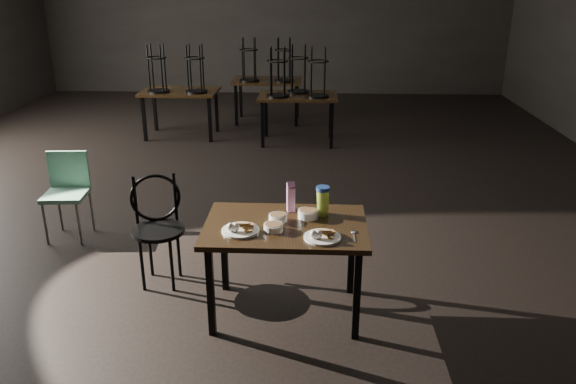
{
  "coord_description": "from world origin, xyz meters",
  "views": [
    {
      "loc": [
        0.87,
        -6.49,
        2.47
      ],
      "look_at": [
        0.68,
        -2.33,
        0.85
      ],
      "focal_mm": 35.0,
      "sensor_mm": 36.0,
      "label": 1
    }
  ],
  "objects_px": {
    "school_chair": "(67,187)",
    "main_table": "(285,234)",
    "bentwood_chair": "(157,221)",
    "juice_carton": "(291,197)",
    "water_bottle": "(323,201)"
  },
  "relations": [
    {
      "from": "main_table",
      "to": "water_bottle",
      "type": "relative_size",
      "value": 5.23
    },
    {
      "from": "juice_carton",
      "to": "bentwood_chair",
      "type": "distance_m",
      "value": 1.19
    },
    {
      "from": "juice_carton",
      "to": "bentwood_chair",
      "type": "height_order",
      "value": "juice_carton"
    },
    {
      "from": "school_chair",
      "to": "main_table",
      "type": "bearing_deg",
      "value": -34.85
    },
    {
      "from": "juice_carton",
      "to": "main_table",
      "type": "bearing_deg",
      "value": -96.38
    },
    {
      "from": "water_bottle",
      "to": "school_chair",
      "type": "height_order",
      "value": "water_bottle"
    },
    {
      "from": "bentwood_chair",
      "to": "school_chair",
      "type": "bearing_deg",
      "value": 126.69
    },
    {
      "from": "juice_carton",
      "to": "school_chair",
      "type": "xyz_separation_m",
      "value": [
        -2.25,
        1.04,
        -0.35
      ]
    },
    {
      "from": "juice_carton",
      "to": "water_bottle",
      "type": "distance_m",
      "value": 0.25
    },
    {
      "from": "juice_carton",
      "to": "water_bottle",
      "type": "height_order",
      "value": "juice_carton"
    },
    {
      "from": "main_table",
      "to": "bentwood_chair",
      "type": "bearing_deg",
      "value": 157.21
    },
    {
      "from": "main_table",
      "to": "bentwood_chair",
      "type": "height_order",
      "value": "bentwood_chair"
    },
    {
      "from": "main_table",
      "to": "water_bottle",
      "type": "bearing_deg",
      "value": 34.4
    },
    {
      "from": "bentwood_chair",
      "to": "school_chair",
      "type": "xyz_separation_m",
      "value": [
        -1.13,
        0.84,
        -0.03
      ]
    },
    {
      "from": "main_table",
      "to": "water_bottle",
      "type": "xyz_separation_m",
      "value": [
        0.27,
        0.19,
        0.2
      ]
    }
  ]
}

